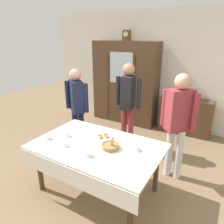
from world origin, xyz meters
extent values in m
plane|color=#846B4C|center=(0.00, 0.00, 0.00)|extent=(12.00, 12.00, 0.00)
cube|color=silver|center=(0.00, 2.65, 1.35)|extent=(6.40, 0.10, 2.70)
cylinder|color=#4C3321|center=(-0.72, -0.61, 0.36)|extent=(0.07, 0.07, 0.72)
cylinder|color=#4C3321|center=(0.72, -0.61, 0.36)|extent=(0.07, 0.07, 0.72)
cylinder|color=#4C3321|center=(-0.72, 0.21, 0.36)|extent=(0.07, 0.07, 0.72)
cylinder|color=#4C3321|center=(0.72, 0.21, 0.36)|extent=(0.07, 0.07, 0.72)
cube|color=white|center=(0.00, -0.20, 0.73)|extent=(1.72, 1.10, 0.03)
cube|color=white|center=(0.00, -0.75, 0.60)|extent=(1.72, 0.01, 0.24)
cube|color=#4C3321|center=(-0.90, 2.35, 1.00)|extent=(1.64, 0.45, 2.01)
cube|color=silver|center=(-0.90, 2.13, 1.41)|extent=(0.59, 0.01, 0.72)
cube|color=black|center=(-1.26, 2.13, 0.90)|extent=(0.01, 0.01, 1.61)
cube|color=black|center=(-0.54, 2.13, 0.90)|extent=(0.01, 0.01, 1.61)
cube|color=brown|center=(-0.89, 2.35, 2.13)|extent=(0.18, 0.10, 0.24)
cylinder|color=white|center=(-0.89, 2.30, 2.16)|extent=(0.11, 0.01, 0.11)
cube|color=black|center=(-0.89, 2.30, 2.17)|extent=(0.00, 0.00, 0.04)
cube|color=black|center=(-0.87, 2.30, 2.16)|extent=(0.05, 0.00, 0.00)
cube|color=#4C3321|center=(0.63, 2.41, 0.41)|extent=(1.12, 0.35, 0.82)
cube|color=#3D754C|center=(0.63, 2.41, 0.84)|extent=(0.17, 0.18, 0.04)
cube|color=#99332D|center=(0.63, 2.41, 0.87)|extent=(0.14, 0.21, 0.03)
cube|color=#B29333|center=(0.63, 2.41, 0.90)|extent=(0.16, 0.21, 0.03)
cylinder|color=silver|center=(0.52, -0.05, 0.75)|extent=(0.13, 0.13, 0.01)
cylinder|color=silver|center=(0.52, -0.05, 0.78)|extent=(0.08, 0.08, 0.05)
torus|color=silver|center=(0.56, -0.05, 0.78)|extent=(0.04, 0.01, 0.04)
cylinder|color=#47230F|center=(0.52, -0.05, 0.80)|extent=(0.06, 0.06, 0.01)
cylinder|color=silver|center=(-0.52, -0.22, 0.75)|extent=(0.13, 0.13, 0.01)
cylinder|color=silver|center=(-0.52, -0.22, 0.78)|extent=(0.08, 0.08, 0.05)
torus|color=silver|center=(-0.48, -0.22, 0.78)|extent=(0.04, 0.01, 0.04)
cylinder|color=#47230F|center=(-0.52, -0.22, 0.80)|extent=(0.06, 0.06, 0.01)
cylinder|color=white|center=(0.07, -0.49, 0.75)|extent=(0.13, 0.13, 0.01)
cylinder|color=white|center=(0.07, -0.49, 0.78)|extent=(0.08, 0.08, 0.05)
torus|color=white|center=(0.11, -0.49, 0.78)|extent=(0.04, 0.01, 0.04)
cylinder|color=#47230F|center=(0.07, -0.49, 0.80)|extent=(0.06, 0.06, 0.01)
cylinder|color=silver|center=(-0.69, -0.41, 0.75)|extent=(0.13, 0.13, 0.01)
cylinder|color=silver|center=(-0.69, -0.41, 0.78)|extent=(0.08, 0.08, 0.05)
torus|color=silver|center=(-0.66, -0.41, 0.78)|extent=(0.04, 0.01, 0.04)
cylinder|color=white|center=(-0.36, -0.44, 0.75)|extent=(0.13, 0.13, 0.01)
cylinder|color=white|center=(-0.36, -0.44, 0.78)|extent=(0.08, 0.08, 0.05)
torus|color=white|center=(-0.32, -0.44, 0.78)|extent=(0.04, 0.01, 0.04)
cylinder|color=#9E7542|center=(0.20, -0.18, 0.77)|extent=(0.22, 0.22, 0.05)
torus|color=#9E7542|center=(0.20, -0.18, 0.80)|extent=(0.24, 0.24, 0.02)
cylinder|color=tan|center=(0.23, -0.19, 0.85)|extent=(0.04, 0.05, 0.12)
cylinder|color=tan|center=(0.23, -0.18, 0.85)|extent=(0.04, 0.04, 0.12)
cylinder|color=tan|center=(0.23, -0.16, 0.85)|extent=(0.04, 0.04, 0.12)
cylinder|color=white|center=(-0.04, 0.03, 0.75)|extent=(0.28, 0.28, 0.01)
ellipsoid|color=#BC7F3D|center=(0.02, 0.03, 0.78)|extent=(0.07, 0.05, 0.04)
ellipsoid|color=#BC7F3D|center=(-0.05, 0.09, 0.78)|extent=(0.07, 0.05, 0.04)
ellipsoid|color=#BC7F3D|center=(-0.10, 0.02, 0.78)|extent=(0.07, 0.05, 0.04)
ellipsoid|color=#BC7F3D|center=(-0.05, -0.03, 0.78)|extent=(0.07, 0.05, 0.04)
cube|color=silver|center=(-0.33, 0.05, 0.75)|extent=(0.10, 0.01, 0.00)
ellipsoid|color=silver|center=(-0.28, 0.05, 0.75)|extent=(0.03, 0.02, 0.01)
cube|color=silver|center=(0.56, -0.54, 0.75)|extent=(0.10, 0.01, 0.00)
ellipsoid|color=silver|center=(0.62, -0.54, 0.75)|extent=(0.03, 0.02, 0.01)
cylinder|color=silver|center=(0.76, 0.68, 0.41)|extent=(0.11, 0.11, 0.82)
cylinder|color=silver|center=(0.91, 0.68, 0.41)|extent=(0.11, 0.11, 0.82)
cube|color=#933338|center=(0.84, 0.68, 1.13)|extent=(0.39, 0.40, 0.62)
sphere|color=tan|center=(0.84, 0.68, 1.55)|extent=(0.22, 0.22, 0.22)
cylinder|color=#933338|center=(0.62, 0.68, 1.13)|extent=(0.08, 0.08, 0.55)
cylinder|color=#933338|center=(1.06, 0.68, 1.13)|extent=(0.08, 0.08, 0.55)
cylinder|color=#933338|center=(-0.30, 1.16, 0.41)|extent=(0.11, 0.11, 0.83)
cylinder|color=#933338|center=(-0.15, 1.16, 0.41)|extent=(0.11, 0.11, 0.83)
cube|color=#232328|center=(-0.22, 1.16, 1.14)|extent=(0.26, 0.39, 0.62)
sphere|color=tan|center=(-0.22, 1.16, 1.56)|extent=(0.22, 0.22, 0.22)
cylinder|color=#232328|center=(-0.44, 1.16, 1.14)|extent=(0.08, 0.08, 0.56)
cylinder|color=#232328|center=(0.00, 1.16, 1.14)|extent=(0.08, 0.08, 0.56)
cylinder|color=#191E38|center=(-1.08, 0.61, 0.39)|extent=(0.11, 0.11, 0.78)
cylinder|color=#191E38|center=(-0.93, 0.61, 0.39)|extent=(0.11, 0.11, 0.78)
cube|color=#191E38|center=(-1.00, 0.61, 1.08)|extent=(0.41, 0.38, 0.59)
sphere|color=tan|center=(-1.00, 0.61, 1.48)|extent=(0.21, 0.21, 0.21)
cylinder|color=#191E38|center=(-1.22, 0.61, 1.08)|extent=(0.08, 0.08, 0.53)
cylinder|color=#191E38|center=(-0.78, 0.61, 1.08)|extent=(0.08, 0.08, 0.53)
camera|label=1|loc=(1.44, -2.22, 2.15)|focal=33.30mm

